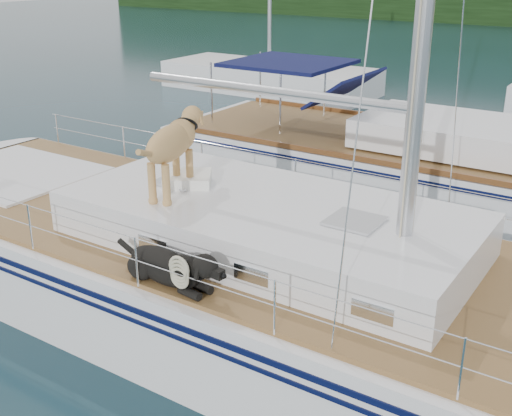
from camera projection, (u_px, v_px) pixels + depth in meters
The scene contains 4 objects.
ground at pixel (219, 310), 9.11m from camera, with size 120.00×120.00×0.00m, color black.
main_sailboat at pixel (223, 269), 8.81m from camera, with size 12.00×3.80×14.01m.
neighbor_sailboat at pixel (426, 169), 13.12m from camera, with size 11.00×3.50×13.30m.
bg_boat_west at pixel (269, 79), 23.93m from camera, with size 8.00×3.00×11.65m.
Camera 1 is at (4.81, -6.35, 4.67)m, focal length 45.00 mm.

